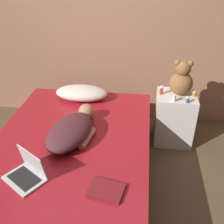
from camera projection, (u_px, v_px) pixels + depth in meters
name	position (u px, v px, depth m)	size (l,w,h in m)	color
ground_plane	(74.00, 181.00, 2.50)	(12.00, 12.00, 0.00)	brown
wall_back	(94.00, 12.00, 2.91)	(8.00, 0.06, 2.60)	#996B51
bed	(72.00, 163.00, 2.38)	(1.39, 2.00, 0.46)	brown
nightstand	(174.00, 118.00, 2.91)	(0.41, 0.37, 0.58)	silver
pillow	(82.00, 93.00, 2.89)	(0.57, 0.31, 0.15)	beige
person_lying	(72.00, 129.00, 2.27)	(0.44, 0.75, 0.17)	#4C2328
laptop	(27.00, 172.00, 1.87)	(0.35, 0.32, 0.21)	silver
teddy_bear	(181.00, 80.00, 2.69)	(0.24, 0.24, 0.37)	brown
bottle_red	(161.00, 90.00, 2.75)	(0.03, 0.03, 0.09)	#B72D2D
bottle_orange	(194.00, 94.00, 2.71)	(0.03, 0.03, 0.06)	orange
bottle_blue	(187.00, 100.00, 2.60)	(0.03, 0.03, 0.06)	#3866B2
bottle_white	(174.00, 98.00, 2.62)	(0.04, 0.04, 0.07)	white
book	(106.00, 190.00, 1.78)	(0.27, 0.22, 0.02)	maroon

